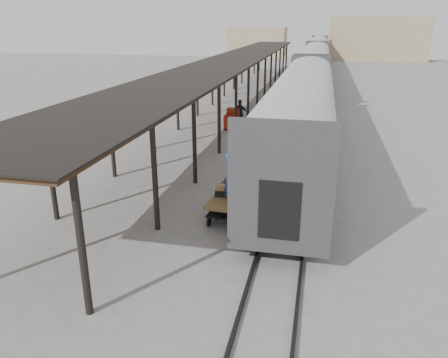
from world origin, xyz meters
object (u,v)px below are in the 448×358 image
object	(u,v)px
baggage_cart	(229,202)
porter	(231,179)
luggage_tug	(232,120)
pedestrian	(240,113)

from	to	relation	value
baggage_cart	porter	world-z (taller)	porter
baggage_cart	luggage_tug	distance (m)	15.02
baggage_cart	luggage_tug	size ratio (longest dim) A/B	1.62
baggage_cart	pedestrian	distance (m)	15.52
luggage_tug	pedestrian	size ratio (longest dim) A/B	0.79
luggage_tug	pedestrian	distance (m)	0.81
baggage_cart	porter	size ratio (longest dim) A/B	1.28
baggage_cart	pedestrian	size ratio (longest dim) A/B	1.28
luggage_tug	porter	size ratio (longest dim) A/B	0.79
luggage_tug	porter	xyz separation A→B (m)	(3.05, -15.39, 1.21)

